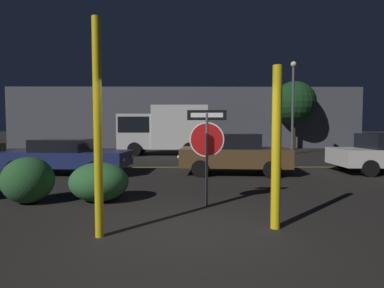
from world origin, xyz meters
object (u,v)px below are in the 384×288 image
at_px(yellow_pole_left, 98,129).
at_px(passing_car_1, 66,156).
at_px(hedge_bush_1, 28,180).
at_px(yellow_pole_right, 276,148).
at_px(tree_0, 294,103).
at_px(hedge_bush_2, 99,182).
at_px(delivery_truck, 163,129).
at_px(street_lamp, 293,99).
at_px(passing_car_2, 235,154).
at_px(stop_sign, 207,139).

height_order(yellow_pole_left, passing_car_1, yellow_pole_left).
bearing_deg(hedge_bush_1, yellow_pole_left, -43.39).
distance_m(yellow_pole_right, tree_0, 20.42).
xyz_separation_m(hedge_bush_2, delivery_truck, (0.43, 12.16, 1.21)).
xyz_separation_m(yellow_pole_right, street_lamp, (5.22, 14.38, 2.20)).
height_order(hedge_bush_1, passing_car_2, passing_car_2).
xyz_separation_m(hedge_bush_1, passing_car_1, (-0.93, 4.35, 0.14)).
xyz_separation_m(hedge_bush_2, passing_car_2, (3.84, 4.22, 0.29)).
bearing_deg(yellow_pole_left, hedge_bush_1, 136.61).
relative_size(hedge_bush_1, passing_car_2, 0.27).
height_order(stop_sign, passing_car_2, stop_sign).
distance_m(street_lamp, tree_0, 4.99).
distance_m(hedge_bush_2, tree_0, 20.39).
height_order(yellow_pole_right, passing_car_2, yellow_pole_right).
distance_m(stop_sign, hedge_bush_1, 4.22).
height_order(yellow_pole_left, passing_car_2, yellow_pole_left).
bearing_deg(hedge_bush_1, passing_car_2, 38.86).
height_order(hedge_bush_1, hedge_bush_2, hedge_bush_1).
distance_m(passing_car_1, delivery_truck, 8.55).
bearing_deg(passing_car_1, tree_0, 138.98).
distance_m(hedge_bush_2, street_lamp, 15.58).
bearing_deg(stop_sign, street_lamp, 66.82).
xyz_separation_m(passing_car_1, passing_car_2, (6.36, 0.02, 0.08)).
bearing_deg(tree_0, yellow_pole_left, -116.88).
relative_size(hedge_bush_1, tree_0, 0.21).
bearing_deg(stop_sign, passing_car_2, 77.08).
bearing_deg(hedge_bush_1, yellow_pole_right, -18.89).
xyz_separation_m(hedge_bush_1, tree_0, (12.14, 17.29, 3.19)).
bearing_deg(passing_car_2, passing_car_1, 95.73).
bearing_deg(yellow_pole_right, street_lamp, 70.06).
distance_m(hedge_bush_1, passing_car_1, 4.45).
relative_size(hedge_bush_2, passing_car_1, 0.29).
xyz_separation_m(stop_sign, yellow_pole_left, (-1.81, -1.86, 0.23)).
relative_size(stop_sign, delivery_truck, 0.38).
bearing_deg(passing_car_2, yellow_pole_left, 159.87).
relative_size(stop_sign, yellow_pole_left, 0.62).
height_order(yellow_pole_left, street_lamp, street_lamp).
relative_size(passing_car_1, delivery_truck, 0.86).
distance_m(yellow_pole_left, delivery_truck, 14.48).
relative_size(hedge_bush_2, delivery_truck, 0.25).
height_order(delivery_truck, tree_0, tree_0).
bearing_deg(stop_sign, delivery_truck, 102.32).
bearing_deg(hedge_bush_2, delivery_truck, 87.98).
height_order(yellow_pole_left, hedge_bush_1, yellow_pole_left).
relative_size(yellow_pole_left, yellow_pole_right, 1.24).
xyz_separation_m(stop_sign, passing_car_1, (-5.03, 4.65, -0.82)).
height_order(stop_sign, tree_0, tree_0).
bearing_deg(tree_0, delivery_truck, -153.85).
xyz_separation_m(hedge_bush_1, passing_car_2, (5.42, 4.37, 0.21)).
xyz_separation_m(stop_sign, tree_0, (8.04, 17.59, 2.24)).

